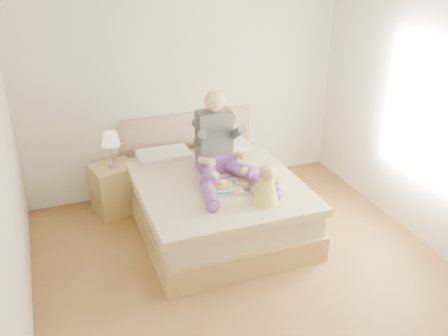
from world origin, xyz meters
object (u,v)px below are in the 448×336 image
object	(u,v)px
baby	(266,187)
tray	(232,185)
nightstand	(115,188)
bed	(213,198)
adult	(220,151)

from	to	relation	value
baby	tray	bearing A→B (deg)	117.35
tray	baby	xyz separation A→B (m)	(0.20, -0.41, 0.14)
nightstand	baby	world-z (taller)	baby
bed	baby	xyz separation A→B (m)	(0.29, -0.76, 0.46)
bed	tray	world-z (taller)	bed
nightstand	adult	bearing A→B (deg)	-45.02
tray	baby	world-z (taller)	baby
nightstand	tray	distance (m)	1.53
tray	baby	size ratio (longest dim) A/B	1.30
adult	tray	xyz separation A→B (m)	(0.01, -0.34, -0.24)
nightstand	tray	bearing A→B (deg)	-55.97
adult	baby	bearing A→B (deg)	-74.14
bed	tray	distance (m)	0.49
baby	nightstand	bearing A→B (deg)	133.58
bed	baby	bearing A→B (deg)	-69.33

